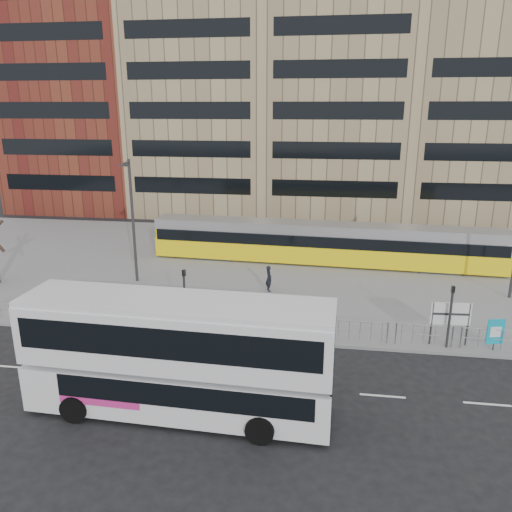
# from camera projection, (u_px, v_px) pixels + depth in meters

# --- Properties ---
(ground) EXTENTS (120.00, 120.00, 0.00)m
(ground) POSITION_uv_depth(u_px,v_px,m) (251.00, 342.00, 24.67)
(ground) COLOR black
(ground) RESTS_ON ground
(plaza) EXTENTS (64.00, 24.00, 0.15)m
(plaza) POSITION_uv_depth(u_px,v_px,m) (276.00, 266.00, 36.02)
(plaza) COLOR gray
(plaza) RESTS_ON ground
(kerb) EXTENTS (64.00, 0.25, 0.17)m
(kerb) POSITION_uv_depth(u_px,v_px,m) (251.00, 340.00, 24.69)
(kerb) COLOR gray
(kerb) RESTS_ON ground
(building_row) EXTENTS (70.40, 18.40, 31.20)m
(building_row) POSITION_uv_depth(u_px,v_px,m) (314.00, 89.00, 53.21)
(building_row) COLOR brown
(building_row) RESTS_ON ground
(pedestrian_barrier) EXTENTS (32.07, 0.07, 1.10)m
(pedestrian_barrier) POSITION_uv_depth(u_px,v_px,m) (292.00, 322.00, 24.58)
(pedestrian_barrier) COLOR #95989E
(pedestrian_barrier) RESTS_ON plaza
(road_markings) EXTENTS (62.00, 0.12, 0.01)m
(road_markings) POSITION_uv_depth(u_px,v_px,m) (260.00, 386.00, 20.74)
(road_markings) COLOR white
(road_markings) RESTS_ON ground
(double_decker_bus) EXTENTS (11.46, 3.22, 4.55)m
(double_decker_bus) POSITION_uv_depth(u_px,v_px,m) (178.00, 353.00, 18.35)
(double_decker_bus) COLOR white
(double_decker_bus) RESTS_ON ground
(tram) EXTENTS (25.16, 3.79, 2.95)m
(tram) POSITION_uv_depth(u_px,v_px,m) (323.00, 243.00, 36.23)
(tram) COLOR yellow
(tram) RESTS_ON plaza
(station_sign) EXTENTS (1.88, 0.20, 2.16)m
(station_sign) POSITION_uv_depth(u_px,v_px,m) (451.00, 316.00, 23.64)
(station_sign) COLOR #2D2D30
(station_sign) RESTS_ON plaza
(ad_panel) EXTENTS (0.83, 0.24, 1.56)m
(ad_panel) POSITION_uv_depth(u_px,v_px,m) (495.00, 332.00, 23.27)
(ad_panel) COLOR #2D2D30
(ad_panel) RESTS_ON plaza
(pedestrian) EXTENTS (0.61, 0.71, 1.64)m
(pedestrian) POSITION_uv_depth(u_px,v_px,m) (269.00, 278.00, 30.80)
(pedestrian) COLOR black
(pedestrian) RESTS_ON plaza
(traffic_light_west) EXTENTS (0.22, 0.24, 3.10)m
(traffic_light_west) POSITION_uv_depth(u_px,v_px,m) (184.00, 291.00, 25.52)
(traffic_light_west) COLOR #2D2D30
(traffic_light_west) RESTS_ON plaza
(traffic_light_east) EXTENTS (0.18, 0.21, 3.10)m
(traffic_light_east) POSITION_uv_depth(u_px,v_px,m) (451.00, 309.00, 23.23)
(traffic_light_east) COLOR #2D2D30
(traffic_light_east) RESTS_ON plaza
(lamp_post_west) EXTENTS (0.45, 1.04, 7.93)m
(lamp_post_west) POSITION_uv_depth(u_px,v_px,m) (132.00, 216.00, 31.59)
(lamp_post_west) COLOR #2D2D30
(lamp_post_west) RESTS_ON plaza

